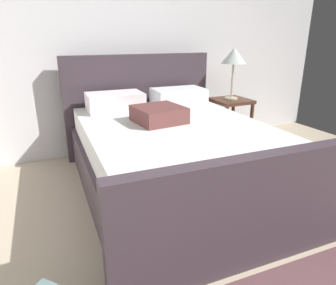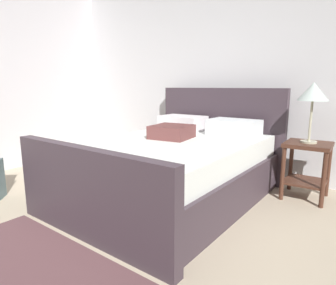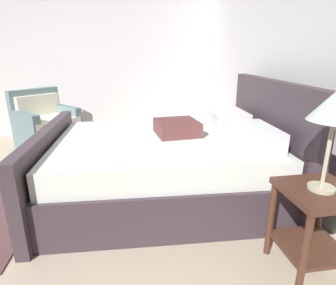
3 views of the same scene
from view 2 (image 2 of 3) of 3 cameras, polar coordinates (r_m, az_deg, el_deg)
wall_back at (r=4.08m, az=13.05°, el=14.11°), size 5.44×0.12×2.84m
bed at (r=3.11m, az=1.16°, el=-4.54°), size 1.80×2.32×1.15m
nightstand_right at (r=3.39m, az=25.49°, el=-3.31°), size 0.44×0.44×0.60m
table_lamp_right at (r=3.30m, az=26.50°, el=8.58°), size 0.30×0.30×0.62m
area_rug at (r=2.16m, az=-27.73°, el=-23.33°), size 1.82×1.10×0.01m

